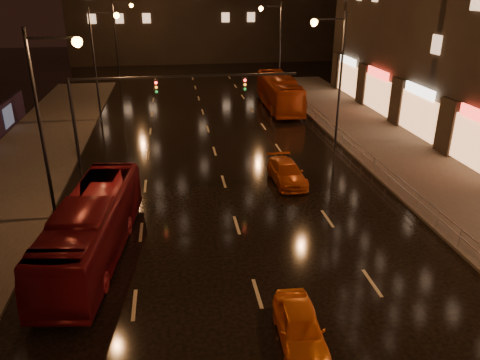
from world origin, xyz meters
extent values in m
plane|color=black|center=(0.00, 20.00, 0.00)|extent=(140.00, 140.00, 0.00)
cube|color=#38332D|center=(13.50, 15.00, 0.07)|extent=(7.00, 70.00, 0.15)
cylinder|color=black|center=(-9.60, 20.00, 3.10)|extent=(0.22, 0.22, 6.20)
cube|color=black|center=(-2.00, 20.00, 6.10)|extent=(15.20, 0.14, 0.14)
cube|color=black|center=(-4.00, 20.00, 5.45)|extent=(0.32, 0.18, 0.95)
cube|color=black|center=(2.00, 20.00, 5.45)|extent=(0.32, 0.18, 0.95)
sphere|color=#FF1E19|center=(-4.00, 19.88, 5.75)|extent=(0.18, 0.18, 0.18)
cylinder|color=#99999E|center=(10.20, 44.00, 0.65)|extent=(0.04, 0.04, 1.00)
cube|color=#99999E|center=(10.20, 18.00, 1.10)|extent=(0.05, 56.00, 0.05)
cube|color=#99999E|center=(10.20, 18.00, 0.70)|extent=(0.05, 56.00, 0.05)
imported|color=maroon|center=(-7.00, 8.01, 1.50)|extent=(3.89, 11.00, 3.00)
imported|color=#9F350F|center=(7.87, 34.44, 1.63)|extent=(3.05, 11.79, 3.26)
imported|color=orange|center=(0.97, 1.00, 0.66)|extent=(1.78, 3.95, 1.32)
imported|color=#B84811|center=(4.00, 15.31, 0.66)|extent=(2.01, 4.62, 1.32)
camera|label=1|loc=(-3.09, -11.72, 11.85)|focal=35.00mm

